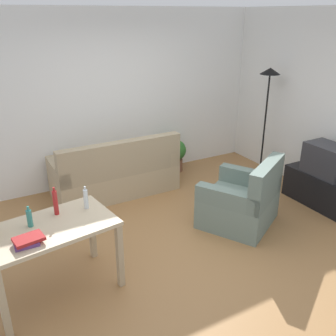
% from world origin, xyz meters
% --- Properties ---
extents(ground_plane, '(5.20, 4.40, 0.02)m').
position_xyz_m(ground_plane, '(0.00, 0.00, -0.01)').
color(ground_plane, '#9E7042').
extents(wall_rear, '(5.20, 0.10, 2.70)m').
position_xyz_m(wall_rear, '(0.00, 2.20, 1.35)').
color(wall_rear, white).
rests_on(wall_rear, ground_plane).
extents(couch, '(1.86, 0.84, 0.92)m').
position_xyz_m(couch, '(-0.21, 1.59, 0.31)').
color(couch, tan).
rests_on(couch, ground_plane).
extents(tv_stand, '(0.44, 1.10, 0.48)m').
position_xyz_m(tv_stand, '(2.25, -0.23, 0.24)').
color(tv_stand, black).
rests_on(tv_stand, ground_plane).
extents(tv, '(0.41, 0.60, 0.44)m').
position_xyz_m(tv, '(2.25, -0.23, 0.70)').
color(tv, '#2D2D33').
rests_on(tv, tv_stand).
extents(torchiere_lamp, '(0.32, 0.32, 1.81)m').
position_xyz_m(torchiere_lamp, '(2.25, 1.07, 1.41)').
color(torchiere_lamp, black).
rests_on(torchiere_lamp, ground_plane).
extents(desk, '(1.29, 0.86, 0.76)m').
position_xyz_m(desk, '(-1.57, -0.22, 0.65)').
color(desk, '#C6B28E').
rests_on(desk, ground_plane).
extents(potted_plant, '(0.36, 0.36, 0.57)m').
position_xyz_m(potted_plant, '(1.03, 1.90, 0.33)').
color(potted_plant, brown).
rests_on(potted_plant, ground_plane).
extents(armchair, '(1.20, 1.17, 0.92)m').
position_xyz_m(armchair, '(0.90, -0.07, 0.32)').
color(armchair, slate).
rests_on(armchair, ground_plane).
extents(bottle_tall, '(0.05, 0.05, 0.21)m').
position_xyz_m(bottle_tall, '(-1.72, -0.14, 0.85)').
color(bottle_tall, teal).
rests_on(bottle_tall, desk).
extents(bottle_red, '(0.05, 0.05, 0.29)m').
position_xyz_m(bottle_red, '(-1.45, -0.03, 0.89)').
color(bottle_red, '#AD2323').
rests_on(bottle_red, desk).
extents(bottle_clear, '(0.05, 0.05, 0.25)m').
position_xyz_m(bottle_clear, '(-1.16, -0.05, 0.87)').
color(bottle_clear, silver).
rests_on(bottle_clear, desk).
extents(book_stack, '(0.27, 0.21, 0.06)m').
position_xyz_m(book_stack, '(-1.79, -0.43, 0.79)').
color(book_stack, '#593372').
rests_on(book_stack, desk).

